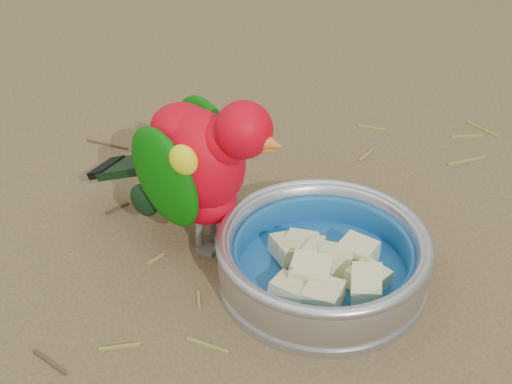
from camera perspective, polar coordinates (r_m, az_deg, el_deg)
name	(u,v)px	position (r m, az deg, el deg)	size (l,w,h in m)	color
ground	(254,349)	(0.70, -0.14, -12.44)	(60.00, 60.00, 0.00)	brown
food_bowl	(322,276)	(0.77, 5.27, -6.74)	(0.22, 0.22, 0.02)	#B2B2BA
bowl_wall	(323,255)	(0.75, 5.39, -5.02)	(0.22, 0.22, 0.04)	#B2B2BA
fruit_wedges	(323,260)	(0.76, 5.36, -5.43)	(0.13, 0.13, 0.03)	beige
lory_parrot	(200,173)	(0.78, -4.50, 1.49)	(0.11, 0.23, 0.19)	red
ground_debris	(208,345)	(0.71, -3.87, -12.08)	(0.90, 0.80, 0.01)	olive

